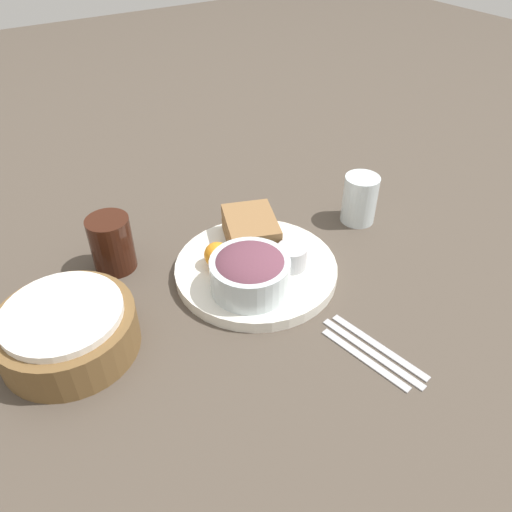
{
  "coord_description": "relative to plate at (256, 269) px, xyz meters",
  "views": [
    {
      "loc": [
        -0.58,
        0.37,
        0.59
      ],
      "look_at": [
        0.0,
        0.0,
        0.04
      ],
      "focal_mm": 35.0,
      "sensor_mm": 36.0,
      "label": 1
    }
  ],
  "objects": [
    {
      "name": "ground_plane",
      "position": [
        0.0,
        0.0,
        -0.01
      ],
      "size": [
        4.0,
        4.0,
        0.0
      ],
      "primitive_type": "plane",
      "color": "#4C4238"
    },
    {
      "name": "plate",
      "position": [
        0.0,
        0.0,
        0.0
      ],
      "size": [
        0.29,
        0.29,
        0.02
      ],
      "primitive_type": "cylinder",
      "color": "white",
      "rests_on": "ground_plane"
    },
    {
      "name": "sandwich",
      "position": [
        0.06,
        -0.03,
        0.04
      ],
      "size": [
        0.14,
        0.13,
        0.05
      ],
      "color": "olive",
      "rests_on": "plate"
    },
    {
      "name": "salad_bowl",
      "position": [
        -0.05,
        0.04,
        0.05
      ],
      "size": [
        0.13,
        0.13,
        0.07
      ],
      "color": "silver",
      "rests_on": "plate"
    },
    {
      "name": "dressing_cup",
      "position": [
        -0.04,
        -0.05,
        0.03
      ],
      "size": [
        0.05,
        0.05,
        0.04
      ],
      "primitive_type": "cylinder",
      "color": "#B7B7BC",
      "rests_on": "plate"
    },
    {
      "name": "orange_wedge",
      "position": [
        0.04,
        0.06,
        0.03
      ],
      "size": [
        0.05,
        0.05,
        0.05
      ],
      "primitive_type": "sphere",
      "color": "orange",
      "rests_on": "plate"
    },
    {
      "name": "drink_glass",
      "position": [
        0.16,
        0.2,
        0.04
      ],
      "size": [
        0.08,
        0.08,
        0.1
      ],
      "primitive_type": "cylinder",
      "color": "#38190F",
      "rests_on": "ground_plane"
    },
    {
      "name": "bread_basket",
      "position": [
        0.01,
        0.33,
        0.03
      ],
      "size": [
        0.21,
        0.21,
        0.08
      ],
      "color": "brown",
      "rests_on": "ground_plane"
    },
    {
      "name": "fork",
      "position": [
        -0.25,
        -0.07,
        -0.01
      ],
      "size": [
        0.17,
        0.04,
        0.01
      ],
      "primitive_type": "cube",
      "rotation": [
        0.0,
        0.0,
        3.33
      ],
      "color": "#B2B2B7",
      "rests_on": "ground_plane"
    },
    {
      "name": "knife",
      "position": [
        -0.25,
        -0.05,
        -0.01
      ],
      "size": [
        0.18,
        0.05,
        0.01
      ],
      "primitive_type": "cube",
      "rotation": [
        0.0,
        0.0,
        3.33
      ],
      "color": "#B2B2B7",
      "rests_on": "ground_plane"
    },
    {
      "name": "spoon",
      "position": [
        -0.25,
        -0.03,
        -0.01
      ],
      "size": [
        0.16,
        0.04,
        0.01
      ],
      "primitive_type": "cube",
      "rotation": [
        0.0,
        0.0,
        3.33
      ],
      "color": "#B2B2B7",
      "rests_on": "ground_plane"
    },
    {
      "name": "water_glass",
      "position": [
        0.03,
        -0.27,
        0.04
      ],
      "size": [
        0.07,
        0.07,
        0.1
      ],
      "primitive_type": "cylinder",
      "color": "silver",
      "rests_on": "ground_plane"
    }
  ]
}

